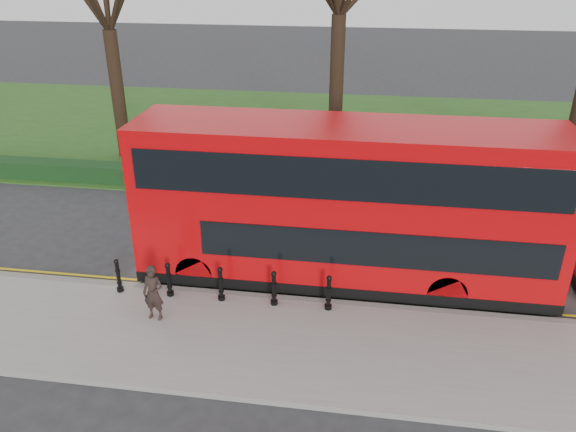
# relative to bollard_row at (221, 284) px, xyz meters

# --- Properties ---
(ground) EXTENTS (120.00, 120.00, 0.00)m
(ground) POSITION_rel_bollard_row_xyz_m (0.31, 1.35, -0.65)
(ground) COLOR #28282B
(ground) RESTS_ON ground
(pavement) EXTENTS (60.00, 4.00, 0.15)m
(pavement) POSITION_rel_bollard_row_xyz_m (0.31, -1.65, -0.57)
(pavement) COLOR gray
(pavement) RESTS_ON ground
(kerb) EXTENTS (60.00, 0.25, 0.16)m
(kerb) POSITION_rel_bollard_row_xyz_m (0.31, 0.35, -0.57)
(kerb) COLOR slate
(kerb) RESTS_ON ground
(grass_verge) EXTENTS (60.00, 18.00, 0.06)m
(grass_verge) POSITION_rel_bollard_row_xyz_m (0.31, 16.35, -0.62)
(grass_verge) COLOR #264C19
(grass_verge) RESTS_ON ground
(hedge) EXTENTS (60.00, 0.90, 0.80)m
(hedge) POSITION_rel_bollard_row_xyz_m (0.31, 8.15, -0.25)
(hedge) COLOR black
(hedge) RESTS_ON ground
(yellow_line_outer) EXTENTS (60.00, 0.10, 0.01)m
(yellow_line_outer) POSITION_rel_bollard_row_xyz_m (0.31, 0.65, -0.64)
(yellow_line_outer) COLOR yellow
(yellow_line_outer) RESTS_ON ground
(yellow_line_inner) EXTENTS (60.00, 0.10, 0.01)m
(yellow_line_inner) POSITION_rel_bollard_row_xyz_m (0.31, 0.85, -0.64)
(yellow_line_inner) COLOR yellow
(yellow_line_inner) RESTS_ON ground
(bollard_row) EXTENTS (6.17, 0.15, 1.00)m
(bollard_row) POSITION_rel_bollard_row_xyz_m (0.00, 0.00, 0.00)
(bollard_row) COLOR black
(bollard_row) RESTS_ON pavement
(bus_lead) EXTENTS (12.04, 2.76, 4.79)m
(bus_lead) POSITION_rel_bollard_row_xyz_m (3.27, 1.91, 1.76)
(bus_lead) COLOR #B70609
(bus_lead) RESTS_ON ground
(pedestrian) EXTENTS (0.61, 0.43, 1.57)m
(pedestrian) POSITION_rel_bollard_row_xyz_m (-1.52, -1.10, 0.29)
(pedestrian) COLOR black
(pedestrian) RESTS_ON pavement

